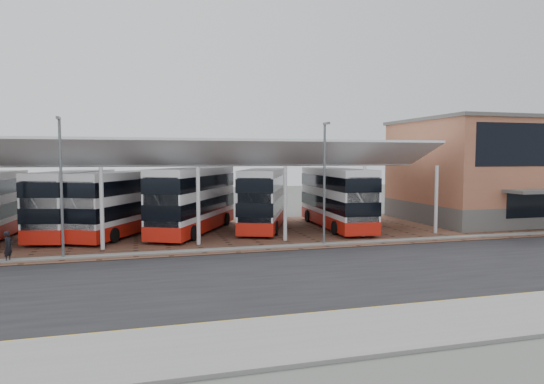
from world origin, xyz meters
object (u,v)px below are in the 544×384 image
object	(u,v)px
pedestrian	(8,246)
bus_4	(264,199)
bus_1	(74,203)
bus_5	(336,198)
terminal	(505,170)
bus_2	(124,203)
bus_3	(194,200)

from	to	relation	value
pedestrian	bus_4	bearing A→B (deg)	-42.48
bus_1	bus_5	world-z (taller)	bus_5
bus_1	bus_5	xyz separation A→B (m)	(20.28, -2.09, 0.05)
terminal	bus_2	bearing A→B (deg)	179.21
bus_2	bus_4	size ratio (longest dim) A/B	0.95
bus_2	pedestrian	xyz separation A→B (m)	(-5.96, -8.27, -1.48)
bus_4	pedestrian	bearing A→B (deg)	-131.34
bus_4	terminal	bearing A→B (deg)	19.53
terminal	bus_2	world-z (taller)	terminal
terminal	pedestrian	bearing A→B (deg)	-168.90
bus_1	bus_2	distance (m)	3.72
terminal	bus_4	bearing A→B (deg)	177.91
bus_1	bus_4	size ratio (longest dim) A/B	1.00
terminal	pedestrian	xyz separation A→B (m)	(-39.78, -7.80, -3.75)
bus_1	pedestrian	world-z (taller)	bus_1
bus_2	bus_5	distance (m)	16.73
bus_1	bus_5	distance (m)	20.38
terminal	pedestrian	size ratio (longest dim) A/B	10.83
terminal	bus_1	bearing A→B (deg)	177.76
bus_2	bus_5	size ratio (longest dim) A/B	0.94
bus_2	pedestrian	distance (m)	10.30
terminal	bus_3	world-z (taller)	terminal
bus_2	bus_4	distance (m)	10.97
bus_3	bus_4	distance (m)	5.82
bus_4	bus_1	bearing A→B (deg)	-160.86
terminal	pedestrian	world-z (taller)	terminal
bus_4	bus_3	bearing A→B (deg)	-150.71
bus_1	pedestrian	distance (m)	9.68
bus_4	pedestrian	distance (m)	19.06
terminal	bus_1	size ratio (longest dim) A/B	1.56
pedestrian	bus_3	bearing A→B (deg)	-34.34
terminal	bus_3	distance (m)	28.71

